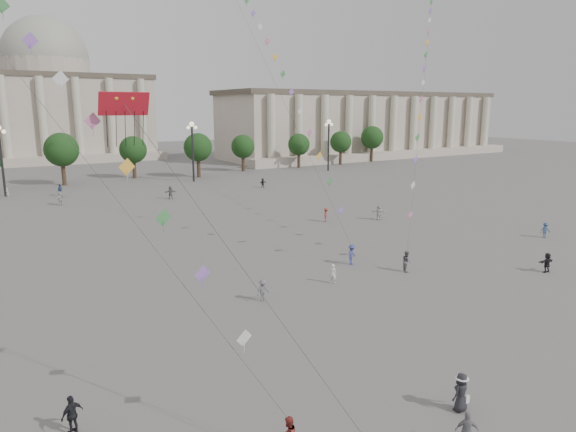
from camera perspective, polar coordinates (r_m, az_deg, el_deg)
ground at (r=28.71m, az=15.00°, el=-15.70°), size 360.00×360.00×0.00m
hall_east at (r=145.48m, az=8.57°, el=10.02°), size 84.00×26.22×17.20m
hall_central at (r=147.49m, az=-24.95°, el=11.34°), size 48.30×34.30×35.50m
tree_row at (r=97.23m, az=-20.61°, el=6.67°), size 137.12×5.12×8.00m
lamp_post_mid_west at (r=87.32m, az=-29.35°, el=6.67°), size 2.00×0.90×10.65m
lamp_post_mid_east at (r=93.62m, az=-10.59°, el=8.25°), size 2.00×0.90×10.65m
lamp_post_far_east at (r=108.19m, az=4.54°, el=8.90°), size 2.00×0.90×10.65m
person_crowd_0 at (r=84.07m, az=-24.00°, el=2.62°), size 1.08×1.14×1.89m
person_crowd_3 at (r=46.72m, az=26.83°, el=-4.64°), size 1.56×0.69×1.63m
person_crowd_4 at (r=76.76m, az=-24.03°, el=1.81°), size 1.46×1.78×1.91m
person_crowd_6 at (r=35.76m, az=-2.80°, el=-8.25°), size 1.09×0.73×1.56m
person_crowd_7 at (r=61.84m, az=10.05°, el=0.41°), size 1.78×1.20×1.84m
person_crowd_8 at (r=60.11m, az=4.26°, el=0.13°), size 1.15×1.21×1.64m
person_crowd_9 at (r=85.70m, az=-2.82°, el=3.70°), size 1.53×0.89×1.58m
person_crowd_10 at (r=86.04m, az=-28.71°, el=2.25°), size 0.65×0.66×1.54m
person_crowd_12 at (r=76.80m, az=-12.92°, el=2.56°), size 1.83×0.94×1.89m
person_crowd_13 at (r=39.39m, az=5.00°, el=-6.39°), size 0.60×0.66×1.51m
person_crowd_14 at (r=58.80m, az=26.68°, el=-1.41°), size 1.20×0.97×1.62m
tourist_3 at (r=22.87m, az=19.26°, el=-21.55°), size 0.93×0.84×1.52m
tourist_4 at (r=24.17m, az=-22.86°, el=-19.66°), size 1.06×0.79×1.67m
kite_flyer_1 at (r=44.02m, az=7.11°, el=-4.27°), size 1.32×1.12×1.77m
kite_flyer_2 at (r=43.01m, az=13.04°, el=-4.92°), size 0.96×1.04×1.72m
hat_person at (r=24.99m, az=18.69°, el=-18.01°), size 0.91×0.64×1.76m
dragon_kite at (r=24.21m, az=-17.47°, el=9.96°), size 3.41×6.32×17.44m
kite_train_east at (r=70.37m, az=15.35°, el=19.19°), size 39.64×35.33×66.49m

